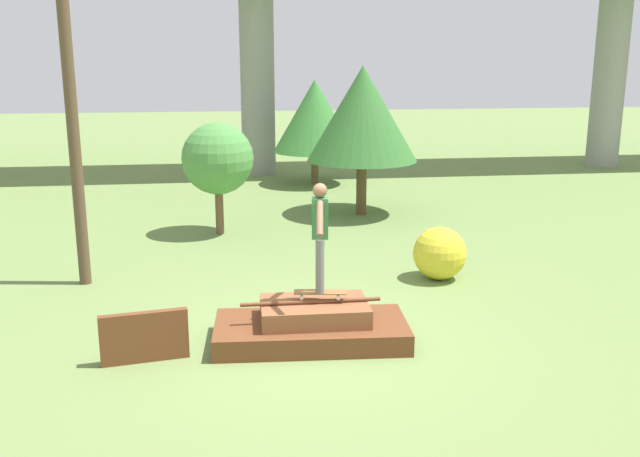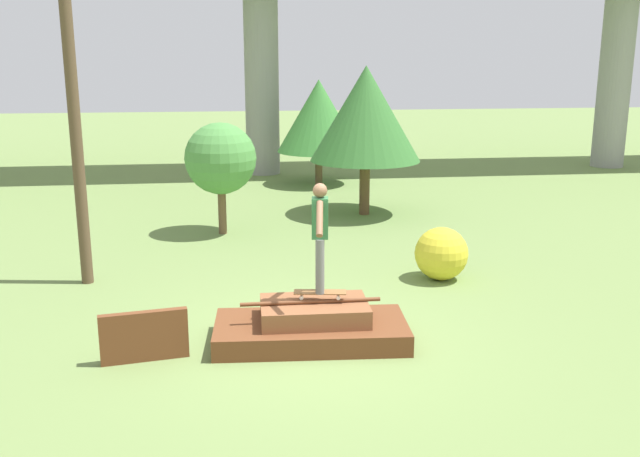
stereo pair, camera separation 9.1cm
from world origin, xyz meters
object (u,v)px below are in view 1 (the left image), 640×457
at_px(tree_behind_left, 362,114).
at_px(utility_pole, 67,52).
at_px(tree_mid_back, 315,116).
at_px(skateboard, 320,293).
at_px(skater, 320,231).
at_px(tree_behind_right, 218,159).
at_px(bush_yellow_flowering, 440,253).

bearing_deg(tree_behind_left, utility_pole, -140.74).
xyz_separation_m(utility_pole, tree_mid_back, (5.18, 9.01, -1.87)).
distance_m(skateboard, tree_mid_back, 12.19).
xyz_separation_m(skateboard, tree_mid_back, (1.45, 12.03, 1.37)).
bearing_deg(skater, tree_behind_right, 102.75).
bearing_deg(tree_behind_right, utility_pole, -125.92).
distance_m(utility_pole, tree_behind_left, 7.63).
bearing_deg(bush_yellow_flowering, skateboard, -135.19).
height_order(skater, utility_pole, utility_pole).
relative_size(tree_mid_back, bush_yellow_flowering, 3.34).
bearing_deg(utility_pole, bush_yellow_flowering, -5.30).
distance_m(skater, tree_mid_back, 12.13).
xyz_separation_m(skateboard, utility_pole, (-3.73, 3.02, 3.24)).
bearing_deg(utility_pole, tree_behind_left, 39.26).
bearing_deg(tree_mid_back, utility_pole, -119.87).
bearing_deg(tree_behind_left, tree_mid_back, 98.22).
bearing_deg(bush_yellow_flowering, tree_behind_right, 135.66).
bearing_deg(utility_pole, skateboard, -38.97).
height_order(tree_mid_back, bush_yellow_flowering, tree_mid_back).
xyz_separation_m(utility_pole, tree_behind_left, (5.80, 4.74, -1.46)).
bearing_deg(tree_behind_right, bush_yellow_flowering, -44.34).
relative_size(tree_behind_right, bush_yellow_flowering, 2.61).
bearing_deg(tree_behind_right, skater, -77.25).
bearing_deg(tree_mid_back, skateboard, -96.86).
relative_size(skateboard, tree_behind_right, 0.30).
height_order(skater, tree_mid_back, tree_mid_back).
height_order(skateboard, bush_yellow_flowering, bush_yellow_flowering).
bearing_deg(tree_behind_left, skater, -104.92).
bearing_deg(bush_yellow_flowering, utility_pole, 174.70).
bearing_deg(bush_yellow_flowering, tree_mid_back, 96.02).
bearing_deg(skater, bush_yellow_flowering, 44.81).
height_order(skateboard, tree_behind_right, tree_behind_right).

